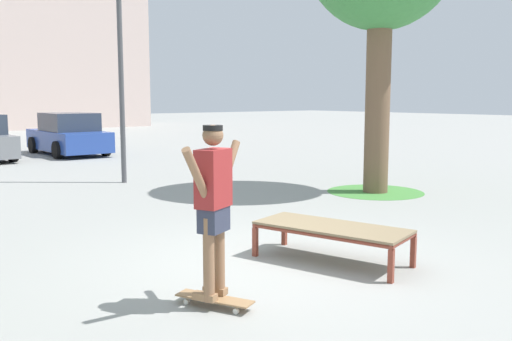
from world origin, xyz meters
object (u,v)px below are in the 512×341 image
(skateboard, at_px, (215,299))
(light_post, at_px, (119,21))
(skate_box, at_px, (332,229))
(skater, at_px, (213,199))
(car_blue, at_px, (68,135))

(skateboard, distance_m, light_post, 9.39)
(skate_box, distance_m, skater, 2.14)
(skateboard, bearing_deg, skater, 114.61)
(skate_box, bearing_deg, skater, -170.49)
(skater, bearing_deg, skate_box, 9.51)
(skater, height_order, car_blue, skater)
(skateboard, height_order, car_blue, car_blue)
(light_post, bearing_deg, skate_box, -96.97)
(skater, bearing_deg, skateboard, -65.39)
(skate_box, relative_size, car_blue, 0.48)
(skate_box, xyz_separation_m, car_blue, (2.44, 15.27, 0.28))
(car_blue, bearing_deg, skateboard, -105.92)
(skater, distance_m, car_blue, 16.24)
(skateboard, xyz_separation_m, light_post, (2.96, 8.08, 3.75))
(skateboard, bearing_deg, light_post, 69.89)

